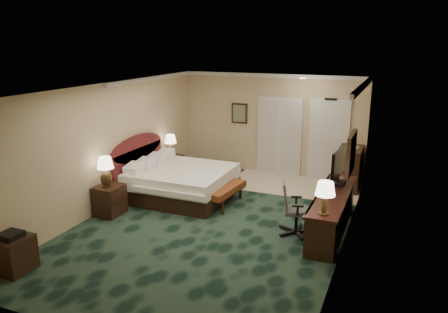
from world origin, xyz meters
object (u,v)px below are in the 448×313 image
at_px(nightstand_far, 172,167).
at_px(tv, 338,167).
at_px(side_table, 13,254).
at_px(bed, 182,183).
at_px(nightstand_near, 110,200).
at_px(lamp_far, 171,146).
at_px(desk, 332,213).
at_px(desk_chair, 297,208).
at_px(lamp_near, 106,172).
at_px(minibar, 349,168).
at_px(bed_bench, 225,196).

distance_m(nightstand_far, tv, 4.63).
relative_size(side_table, tv, 0.63).
bearing_deg(bed, nightstand_near, -120.85).
xyz_separation_m(nightstand_far, lamp_far, (-0.00, -0.05, 0.59)).
height_order(desk, tv, tv).
bearing_deg(nightstand_far, nightstand_near, -89.77).
bearing_deg(side_table, desk_chair, 39.01).
bearing_deg(lamp_far, desk, -21.02).
height_order(lamp_near, minibar, lamp_near).
height_order(nightstand_near, nightstand_far, nightstand_near).
height_order(bed, desk, desk).
relative_size(lamp_near, desk_chair, 0.63).
xyz_separation_m(bed, nightstand_far, (-0.92, 1.17, -0.04)).
distance_m(desk, minibar, 2.70).
relative_size(nightstand_near, desk, 0.24).
bearing_deg(desk, tv, 91.82).
xyz_separation_m(nightstand_near, lamp_near, (-0.00, -0.05, 0.63)).
height_order(lamp_far, tv, tv).
distance_m(bed, lamp_near, 1.92).
height_order(lamp_near, desk, lamp_near).
distance_m(lamp_far, side_table, 5.18).
bearing_deg(lamp_far, lamp_near, -89.74).
bearing_deg(bed_bench, desk_chair, -18.88).
bearing_deg(bed_bench, side_table, -110.66).
relative_size(desk_chair, minibar, 0.99).
bearing_deg(desk, nightstand_near, -168.04).
height_order(nightstand_far, side_table, nightstand_far).
height_order(lamp_far, desk, lamp_far).
xyz_separation_m(lamp_near, minibar, (4.41, 3.69, -0.43)).
xyz_separation_m(side_table, minibar, (4.38, 6.14, 0.23)).
relative_size(bed, nightstand_far, 3.59).
height_order(desk_chair, minibar, minibar).
bearing_deg(minibar, lamp_far, -167.36).
distance_m(lamp_near, desk_chair, 3.91).
distance_m(tv, minibar, 2.14).
height_order(tv, desk_chair, tv).
bearing_deg(desk_chair, tv, 43.58).
height_order(lamp_near, desk_chair, lamp_near).
height_order(bed, desk_chair, desk_chair).
xyz_separation_m(nightstand_near, side_table, (0.03, -2.50, -0.03)).
relative_size(lamp_far, minibar, 0.57).
bearing_deg(tv, minibar, 95.54).
xyz_separation_m(lamp_near, lamp_far, (-0.01, 2.70, -0.05)).
bearing_deg(desk, bed, 170.60).
xyz_separation_m(lamp_far, side_table, (0.04, -5.15, -0.61)).
bearing_deg(desk, nightstand_far, 158.46).
distance_m(lamp_near, minibar, 5.77).
xyz_separation_m(bed, side_table, (-0.88, -4.02, -0.05)).
xyz_separation_m(nightstand_far, desk_chair, (3.84, -2.11, 0.21)).
bearing_deg(bed, bed_bench, -4.68).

